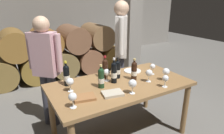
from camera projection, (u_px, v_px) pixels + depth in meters
cellar_back_wall at (42, 11)px, 5.61m from camera, size 10.00×0.24×2.80m
barrel_stack at (60, 53)px, 4.59m from camera, size 3.12×0.90×1.15m
stone_pillar at (132, 21)px, 4.14m from camera, size 0.32×0.32×2.60m
dining_table at (120, 90)px, 2.43m from camera, size 1.70×0.90×0.76m
wine_bottle_0 at (114, 72)px, 2.38m from camera, size 0.07×0.07×0.32m
wine_bottle_1 at (101, 78)px, 2.24m from camera, size 0.07×0.07×0.28m
wine_bottle_2 at (118, 69)px, 2.52m from camera, size 0.07×0.07×0.27m
wine_bottle_3 at (66, 75)px, 2.30m from camera, size 0.07×0.07×0.30m
wine_bottle_4 at (134, 71)px, 2.47m from camera, size 0.07×0.07×0.28m
wine_bottle_5 at (105, 68)px, 2.52m from camera, size 0.07×0.07×0.30m
wine_glass_0 at (73, 97)px, 1.83m from camera, size 0.08×0.08×0.16m
wine_glass_1 at (133, 84)px, 2.10m from camera, size 0.09×0.09×0.16m
wine_glass_2 at (107, 73)px, 2.43m from camera, size 0.08×0.08×0.16m
wine_glass_3 at (149, 73)px, 2.41m from camera, size 0.09×0.09×0.16m
wine_glass_4 at (70, 82)px, 2.15m from camera, size 0.09×0.09×0.16m
wine_glass_5 at (153, 67)px, 2.65m from camera, size 0.08×0.08×0.15m
wine_glass_6 at (165, 79)px, 2.26m from camera, size 0.07×0.07×0.15m
wine_glass_7 at (166, 72)px, 2.45m from camera, size 0.09×0.09×0.16m
tasting_notebook at (84, 97)px, 2.02m from camera, size 0.25×0.20×0.03m
leather_ledger at (113, 93)px, 2.11m from camera, size 0.25×0.20×0.03m
serving_plate at (132, 71)px, 2.79m from camera, size 0.24×0.24×0.01m
sommelier_presenting at (121, 44)px, 3.15m from camera, size 0.33×0.43×1.72m
taster_seated_left at (46, 64)px, 2.59m from camera, size 0.37×0.37×1.54m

